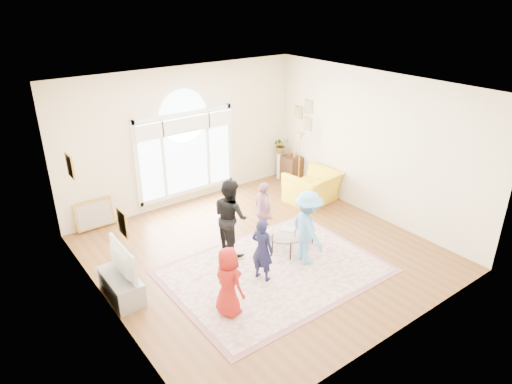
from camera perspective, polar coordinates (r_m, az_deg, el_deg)
ground at (r=9.03m, az=0.87°, el=-7.52°), size 6.00×6.00×0.00m
room_shell at (r=10.56m, az=-8.49°, el=6.46°), size 6.00×6.00×6.00m
area_rug at (r=8.48m, az=2.38°, el=-9.83°), size 3.60×2.60×0.02m
rug_border at (r=8.48m, az=2.38°, el=-9.85°), size 3.80×2.80×0.01m
tv_console at (r=8.07m, az=-16.50°, el=-11.23°), size 0.45×1.00×0.42m
television at (r=7.80m, az=-16.87°, el=-8.27°), size 0.16×0.98×0.56m
coffee_table at (r=8.98m, az=4.68°, el=-4.85°), size 1.33×1.01×0.54m
armchair at (r=10.98m, az=7.08°, el=0.60°), size 1.27×1.15×0.75m
side_cabinet at (r=12.11m, az=4.46°, el=2.91°), size 0.40×0.50×0.70m
floor_lamp at (r=11.32m, az=5.52°, el=6.33°), size 0.31×0.31×1.51m
plant_pedestal at (r=12.32m, az=3.08°, el=3.32°), size 0.20×0.20×0.70m
potted_plant at (r=12.12m, az=3.14°, el=5.87°), size 0.50×0.46×0.46m
leaning_picture at (r=10.43m, az=-19.31°, el=-4.33°), size 0.80×0.14×0.62m
child_red at (r=7.18m, az=-3.47°, el=-11.14°), size 0.45×0.62×1.17m
child_navy at (r=7.95m, az=0.78°, el=-7.22°), size 0.41×0.50×1.17m
child_black at (r=8.68m, az=-3.22°, el=-3.08°), size 0.59×0.75×1.51m
child_pink at (r=9.16m, az=0.97°, el=-2.44°), size 0.48×0.78×1.24m
child_blue at (r=8.42m, az=6.49°, el=-4.47°), size 0.74×1.02×1.43m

